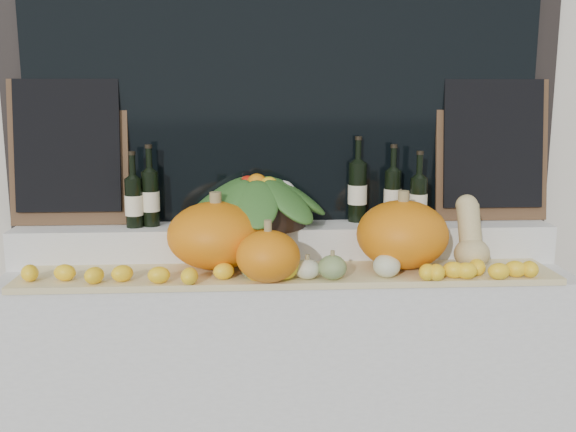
{
  "coord_description": "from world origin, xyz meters",
  "views": [
    {
      "loc": [
        -0.14,
        -1.04,
        1.61
      ],
      "look_at": [
        0.0,
        1.45,
        1.12
      ],
      "focal_mm": 40.0,
      "sensor_mm": 36.0,
      "label": 1
    }
  ],
  "objects": [
    {
      "name": "wine_bottle_near_left",
      "position": [
        -0.57,
        1.68,
        1.16
      ],
      "size": [
        0.08,
        0.08,
        0.35
      ],
      "color": "black",
      "rests_on": "rear_tier"
    },
    {
      "name": "butternut_squash",
      "position": [
        0.73,
        1.43,
        1.03
      ],
      "size": [
        0.14,
        0.21,
        0.29
      ],
      "color": "tan",
      "rests_on": "straw_bedding"
    },
    {
      "name": "lemon_heap",
      "position": [
        0.0,
        1.29,
        0.94
      ],
      "size": [
        2.2,
        0.16,
        0.06
      ],
      "primitive_type": null,
      "color": "yellow",
      "rests_on": "straw_bedding"
    },
    {
      "name": "wine_bottle_far_left",
      "position": [
        -0.64,
        1.65,
        1.15
      ],
      "size": [
        0.08,
        0.08,
        0.32
      ],
      "color": "black",
      "rests_on": "rear_tier"
    },
    {
      "name": "straw_bedding",
      "position": [
        0.0,
        1.4,
        0.89
      ],
      "size": [
        2.1,
        0.32,
        0.02
      ],
      "primitive_type": "cube",
      "color": "tan",
      "rests_on": "display_sill"
    },
    {
      "name": "wine_bottle_near_right",
      "position": [
        0.47,
        1.7,
        1.16
      ],
      "size": [
        0.08,
        0.08,
        0.34
      ],
      "color": "black",
      "rests_on": "rear_tier"
    },
    {
      "name": "rear_tier",
      "position": [
        0.0,
        1.68,
        0.96
      ],
      "size": [
        2.3,
        0.25,
        0.16
      ],
      "primitive_type": "cube",
      "color": "silver",
      "rests_on": "display_sill"
    },
    {
      "name": "wine_bottle_tall",
      "position": [
        0.32,
        1.72,
        1.17
      ],
      "size": [
        0.08,
        0.08,
        0.37
      ],
      "color": "black",
      "rests_on": "rear_tier"
    },
    {
      "name": "produce_bowl",
      "position": [
        -0.12,
        1.66,
        1.15
      ],
      "size": [
        0.63,
        0.63,
        0.23
      ],
      "color": "black",
      "rests_on": "rear_tier"
    },
    {
      "name": "display_sill",
      "position": [
        0.0,
        1.52,
        0.44
      ],
      "size": [
        2.3,
        0.55,
        0.88
      ],
      "primitive_type": "cube",
      "color": "silver",
      "rests_on": "ground"
    },
    {
      "name": "pumpkin_center",
      "position": [
        -0.08,
        1.28,
        1.0
      ],
      "size": [
        0.32,
        0.32,
        0.19
      ],
      "primitive_type": "ellipsoid",
      "rotation": [
        0.0,
        0.0,
        -0.43
      ],
      "color": "orange",
      "rests_on": "straw_bedding"
    },
    {
      "name": "pumpkin_left",
      "position": [
        -0.29,
        1.48,
        1.04
      ],
      "size": [
        0.48,
        0.48,
        0.27
      ],
      "primitive_type": "ellipsoid",
      "rotation": [
        0.0,
        0.0,
        0.26
      ],
      "color": "orange",
      "rests_on": "straw_bedding"
    },
    {
      "name": "wine_bottle_far_right",
      "position": [
        0.57,
        1.64,
        1.15
      ],
      "size": [
        0.08,
        0.08,
        0.32
      ],
      "color": "black",
      "rests_on": "rear_tier"
    },
    {
      "name": "chalkboard_left",
      "position": [
        -0.92,
        1.74,
        1.36
      ],
      "size": [
        0.5,
        0.11,
        0.62
      ],
      "rotation": [
        -0.13,
        0.0,
        0.0
      ],
      "color": "#4C331E",
      "rests_on": "rear_tier"
    },
    {
      "name": "decorative_gourds",
      "position": [
        0.09,
        1.3,
        0.95
      ],
      "size": [
        0.61,
        0.13,
        0.14
      ],
      "color": "#295A1B",
      "rests_on": "straw_bedding"
    },
    {
      "name": "chalkboard_right",
      "position": [
        0.92,
        1.74,
        1.36
      ],
      "size": [
        0.5,
        0.11,
        0.62
      ],
      "rotation": [
        -0.13,
        0.0,
        0.0
      ],
      "color": "#4C331E",
      "rests_on": "rear_tier"
    },
    {
      "name": "pumpkin_right",
      "position": [
        0.46,
        1.44,
        1.04
      ],
      "size": [
        0.41,
        0.41,
        0.27
      ],
      "primitive_type": "ellipsoid",
      "rotation": [
        0.0,
        0.0,
        -0.11
      ],
      "color": "orange",
      "rests_on": "straw_bedding"
    }
  ]
}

